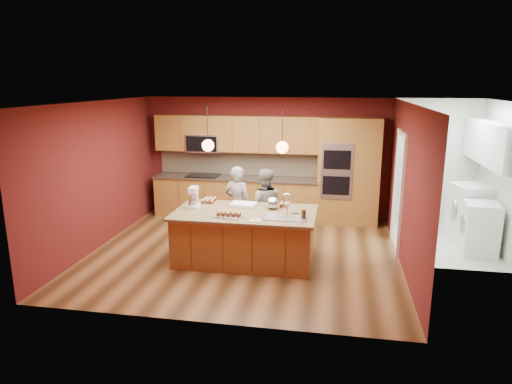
% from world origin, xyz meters
% --- Properties ---
extents(floor, '(5.50, 5.50, 0.00)m').
position_xyz_m(floor, '(0.00, 0.00, 0.00)').
color(floor, '#422914').
rests_on(floor, ground).
extents(ceiling, '(5.50, 5.50, 0.00)m').
position_xyz_m(ceiling, '(0.00, 0.00, 2.70)').
color(ceiling, silver).
rests_on(ceiling, ground).
extents(wall_back, '(5.50, 0.00, 5.50)m').
position_xyz_m(wall_back, '(0.00, 2.50, 1.35)').
color(wall_back, '#551615').
rests_on(wall_back, ground).
extents(wall_front, '(5.50, 0.00, 5.50)m').
position_xyz_m(wall_front, '(0.00, -2.50, 1.35)').
color(wall_front, '#551615').
rests_on(wall_front, ground).
extents(wall_left, '(0.00, 5.00, 5.00)m').
position_xyz_m(wall_left, '(-2.75, 0.00, 1.35)').
color(wall_left, '#551615').
rests_on(wall_left, ground).
extents(wall_right, '(0.00, 5.00, 5.00)m').
position_xyz_m(wall_right, '(2.75, 0.00, 1.35)').
color(wall_right, '#551615').
rests_on(wall_right, ground).
extents(cabinet_run, '(3.74, 0.64, 2.30)m').
position_xyz_m(cabinet_run, '(-0.68, 2.25, 0.98)').
color(cabinet_run, brown).
rests_on(cabinet_run, floor).
extents(oven_column, '(1.30, 0.62, 2.30)m').
position_xyz_m(oven_column, '(1.85, 2.19, 1.15)').
color(oven_column, brown).
rests_on(oven_column, floor).
extents(doorway_trim, '(0.08, 1.11, 2.20)m').
position_xyz_m(doorway_trim, '(2.73, 0.80, 1.05)').
color(doorway_trim, white).
rests_on(doorway_trim, wall_right).
extents(laundry_room, '(2.60, 2.70, 2.70)m').
position_xyz_m(laundry_room, '(4.35, 1.20, 1.95)').
color(laundry_room, beige).
rests_on(laundry_room, ground).
extents(pendant_left, '(0.20, 0.20, 0.80)m').
position_xyz_m(pendant_left, '(-0.54, -0.34, 2.00)').
color(pendant_left, black).
rests_on(pendant_left, ceiling).
extents(pendant_right, '(0.20, 0.20, 0.80)m').
position_xyz_m(pendant_right, '(0.71, -0.34, 2.00)').
color(pendant_right, black).
rests_on(pendant_right, ceiling).
extents(island, '(2.41, 1.35, 1.27)m').
position_xyz_m(island, '(0.10, -0.34, 0.45)').
color(island, brown).
rests_on(island, floor).
extents(person_left, '(0.62, 0.50, 1.49)m').
position_xyz_m(person_left, '(-0.24, 0.59, 0.75)').
color(person_left, black).
rests_on(person_left, floor).
extents(person_right, '(0.76, 0.62, 1.46)m').
position_xyz_m(person_right, '(0.27, 0.59, 0.73)').
color(person_right, slate).
rests_on(person_right, floor).
extents(stand_mixer, '(0.21, 0.28, 0.37)m').
position_xyz_m(stand_mixer, '(-0.84, -0.28, 1.05)').
color(stand_mixer, white).
rests_on(stand_mixer, island).
extents(sheet_cake, '(0.53, 0.41, 0.05)m').
position_xyz_m(sheet_cake, '(-0.02, 0.03, 0.91)').
color(sheet_cake, white).
rests_on(sheet_cake, island).
extents(cooling_rack, '(0.49, 0.39, 0.02)m').
position_xyz_m(cooling_rack, '(-0.10, -0.68, 0.90)').
color(cooling_rack, '#B2B3B8').
rests_on(cooling_rack, island).
extents(mixing_bowl, '(0.26, 0.26, 0.22)m').
position_xyz_m(mixing_bowl, '(0.53, -0.07, 0.99)').
color(mixing_bowl, silver).
rests_on(mixing_bowl, island).
extents(plate, '(0.18, 0.18, 0.01)m').
position_xyz_m(plate, '(0.36, -0.83, 0.89)').
color(plate, white).
rests_on(plate, island).
extents(tumbler, '(0.07, 0.07, 0.15)m').
position_xyz_m(tumbler, '(1.11, -0.57, 0.96)').
color(tumbler, '#361E11').
rests_on(tumbler, island).
extents(phone, '(0.14, 0.10, 0.01)m').
position_xyz_m(phone, '(0.95, -0.33, 0.89)').
color(phone, black).
rests_on(phone, island).
extents(cupcakes_left, '(0.24, 0.32, 0.07)m').
position_xyz_m(cupcakes_left, '(-0.69, 0.16, 0.92)').
color(cupcakes_left, tan).
rests_on(cupcakes_left, island).
extents(cupcakes_rack, '(0.42, 0.17, 0.08)m').
position_xyz_m(cupcakes_rack, '(-0.11, -0.68, 0.94)').
color(cupcakes_rack, tan).
rests_on(cupcakes_rack, island).
extents(cupcakes_right, '(0.16, 0.25, 0.07)m').
position_xyz_m(cupcakes_right, '(0.71, 0.13, 0.92)').
color(cupcakes_right, tan).
rests_on(cupcakes_right, island).
extents(washer, '(0.62, 0.63, 0.93)m').
position_xyz_m(washer, '(4.19, 0.76, 0.47)').
color(washer, white).
rests_on(washer, floor).
extents(dryer, '(0.84, 0.86, 1.09)m').
position_xyz_m(dryer, '(4.22, 1.55, 0.55)').
color(dryer, white).
rests_on(dryer, floor).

